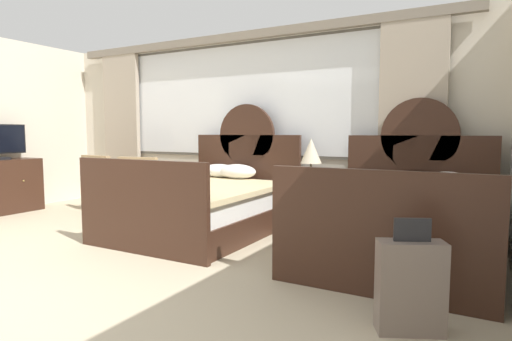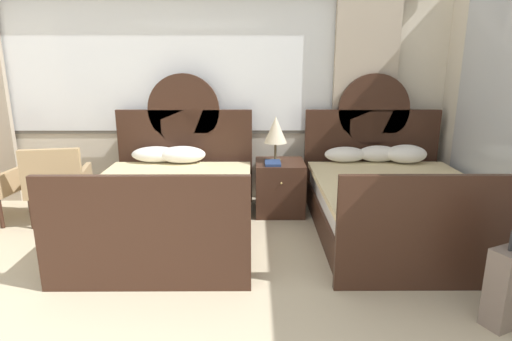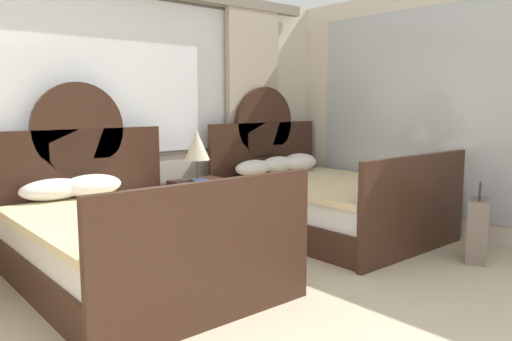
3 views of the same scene
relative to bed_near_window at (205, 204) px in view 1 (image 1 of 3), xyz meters
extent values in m
cube|color=beige|center=(-0.17, 1.26, 1.01)|extent=(6.90, 0.07, 2.70)
cube|color=#605B52|center=(-0.17, 1.22, 1.37)|extent=(4.43, 0.02, 1.69)
cube|color=white|center=(-0.17, 1.21, 1.37)|extent=(4.35, 0.02, 1.61)
cube|color=tan|center=(-2.58, 1.12, 0.96)|extent=(0.78, 0.08, 2.60)
cube|color=tan|center=(2.24, 1.12, 0.96)|extent=(0.78, 0.08, 2.60)
cube|color=gray|center=(-0.17, 1.12, 2.28)|extent=(6.35, 0.10, 0.12)
cube|color=#382116|center=(0.01, -0.05, -0.19)|extent=(1.60, 2.09, 0.30)
cube|color=white|center=(0.01, -0.05, 0.07)|extent=(1.54, 1.99, 0.23)
cube|color=beige|center=(0.01, -0.13, 0.21)|extent=(1.64, 1.89, 0.06)
cube|color=#382116|center=(0.01, 1.02, 0.25)|extent=(1.68, 0.06, 1.20)
cylinder|color=#382116|center=(0.01, 1.02, 0.85)|extent=(0.88, 0.06, 0.88)
cube|color=#382116|center=(0.01, -1.13, 0.14)|extent=(1.68, 0.06, 0.96)
ellipsoid|color=white|center=(-0.32, 0.81, 0.34)|extent=(0.58, 0.31, 0.19)
ellipsoid|color=white|center=(0.00, 0.77, 0.34)|extent=(0.56, 0.32, 0.20)
cube|color=#382116|center=(2.35, -0.05, -0.19)|extent=(1.60, 2.09, 0.30)
cube|color=white|center=(2.35, -0.05, 0.07)|extent=(1.54, 1.99, 0.23)
cube|color=beige|center=(2.35, -0.13, 0.21)|extent=(1.64, 1.89, 0.06)
cube|color=#382116|center=(2.35, 1.02, 0.25)|extent=(1.68, 0.06, 1.20)
cylinder|color=#382116|center=(2.35, 1.02, 0.85)|extent=(0.88, 0.06, 0.88)
cube|color=#382116|center=(2.35, -1.13, 0.14)|extent=(1.68, 0.06, 0.96)
ellipsoid|color=white|center=(1.98, 0.80, 0.34)|extent=(0.50, 0.26, 0.19)
ellipsoid|color=white|center=(2.38, 0.81, 0.34)|extent=(0.49, 0.25, 0.20)
ellipsoid|color=white|center=(2.70, 0.74, 0.35)|extent=(0.49, 0.34, 0.22)
cube|color=#382116|center=(1.18, 0.66, -0.03)|extent=(0.58, 0.58, 0.63)
sphere|color=tan|center=(1.18, 0.36, 0.11)|extent=(0.02, 0.02, 0.02)
cylinder|color=brown|center=(1.12, 0.70, 0.29)|extent=(0.14, 0.14, 0.02)
cylinder|color=brown|center=(1.12, 0.70, 0.40)|extent=(0.03, 0.03, 0.20)
cone|color=beige|center=(1.12, 0.70, 0.66)|extent=(0.27, 0.27, 0.31)
cube|color=navy|center=(1.09, 0.54, 0.30)|extent=(0.18, 0.26, 0.03)
sphere|color=tan|center=(-3.16, -0.34, 0.15)|extent=(0.03, 0.03, 0.03)
cube|color=tan|center=(-1.35, 0.44, 0.04)|extent=(0.71, 0.71, 0.10)
cube|color=tan|center=(-1.30, 0.18, 0.32)|extent=(0.62, 0.19, 0.45)
cube|color=tan|center=(-1.08, 0.49, 0.17)|extent=(0.15, 0.55, 0.16)
cube|color=tan|center=(-1.62, 0.39, 0.17)|extent=(0.15, 0.55, 0.16)
cylinder|color=#382116|center=(-1.14, 0.74, -0.18)|extent=(0.04, 0.04, 0.34)
cylinder|color=#382116|center=(-1.65, 0.65, -0.18)|extent=(0.04, 0.04, 0.34)
cylinder|color=#382116|center=(-1.05, 0.24, -0.18)|extent=(0.04, 0.04, 0.34)
cylinder|color=#382116|center=(-1.56, 0.15, -0.18)|extent=(0.04, 0.04, 0.34)
cube|color=tan|center=(-2.14, 0.44, 0.04)|extent=(0.67, 0.67, 0.10)
cube|color=tan|center=(-2.16, 0.18, 0.32)|extent=(0.62, 0.14, 0.45)
cube|color=tan|center=(-1.86, 0.42, 0.17)|extent=(0.11, 0.55, 0.16)
cube|color=tan|center=(-2.41, 0.47, 0.17)|extent=(0.11, 0.55, 0.16)
cylinder|color=#382116|center=(-1.86, 0.67, -0.18)|extent=(0.04, 0.04, 0.34)
cylinder|color=#382116|center=(-2.37, 0.72, -0.18)|extent=(0.04, 0.04, 0.34)
cylinder|color=#382116|center=(-1.91, 0.16, -0.18)|extent=(0.04, 0.04, 0.34)
cylinder|color=#382116|center=(-2.42, 0.21, -0.18)|extent=(0.04, 0.04, 0.34)
cube|color=#75665B|center=(2.67, -1.58, -0.06)|extent=(0.44, 0.32, 0.57)
cube|color=#232326|center=(2.67, -1.58, 0.30)|extent=(0.21, 0.11, 0.14)
cylinder|color=black|center=(2.52, -1.65, -0.32)|extent=(0.05, 0.04, 0.05)
cylinder|color=black|center=(2.81, -1.51, -0.32)|extent=(0.05, 0.04, 0.05)
camera|label=1|loc=(3.03, -4.23, 0.89)|focal=29.42mm
camera|label=2|loc=(0.87, -4.19, 1.47)|focal=29.64mm
camera|label=3|loc=(-1.78, -3.65, 1.10)|focal=34.96mm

